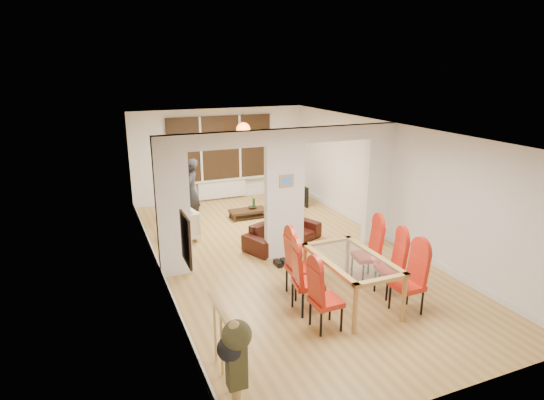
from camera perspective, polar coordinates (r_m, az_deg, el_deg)
floor at (r=9.41m, az=1.51°, el=-6.94°), size 5.00×9.00×0.01m
room_walls at (r=8.97m, az=1.58°, el=0.70°), size 5.00×9.00×2.60m
divider_wall at (r=8.97m, az=1.58°, el=0.70°), size 5.00×0.18×2.60m
bay_window_blinds at (r=13.00m, az=-6.48°, el=6.51°), size 3.00×0.08×1.80m
radiator at (r=13.23m, az=-6.27°, el=1.36°), size 1.40×0.08×0.50m
pendant_light at (r=11.92m, az=-3.62°, el=8.83°), size 0.36×0.36×0.36m
stair_newel at (r=5.81m, az=-6.21°, el=-17.04°), size 0.40×1.20×1.10m
wall_poster at (r=5.97m, az=-10.76°, el=-4.89°), size 0.04×0.52×0.67m
pillar_photo at (r=8.81m, az=1.85°, el=2.41°), size 0.30×0.03×0.25m
dining_table at (r=7.61m, az=9.86°, el=-9.87°), size 0.96×1.71×0.80m
dining_chair_la at (r=6.81m, az=6.84°, el=-11.92°), size 0.43×0.43×1.04m
dining_chair_lb at (r=7.22m, az=4.59°, el=-9.75°), size 0.52×0.52×1.12m
dining_chair_lc at (r=7.70m, az=3.69°, el=-8.05°), size 0.46×0.46×1.11m
dining_chair_ra at (r=7.47m, az=16.65°, el=-9.70°), size 0.44×0.44×1.07m
dining_chair_rb at (r=7.95m, az=14.66°, el=-8.00°), size 0.50×0.50×1.04m
dining_chair_rc at (r=8.32m, az=11.82°, el=-6.48°), size 0.51×0.51×1.09m
sofa at (r=9.86m, az=1.38°, el=-4.15°), size 1.94×1.36×0.53m
armchair at (r=10.28m, az=-11.64°, el=-3.16°), size 0.85×0.87×0.68m
person at (r=11.11m, az=-10.12°, el=0.98°), size 0.70×0.58×1.63m
television at (r=12.75m, az=3.14°, el=0.77°), size 0.99×0.16×0.57m
coffee_table at (r=11.62m, az=-3.04°, el=-1.73°), size 0.98×0.58×0.21m
bottle at (r=11.66m, az=-2.30°, el=-0.38°), size 0.07×0.07×0.28m
bowl at (r=11.67m, az=-2.49°, el=-0.95°), size 0.21×0.21×0.05m
shoes at (r=8.95m, az=1.14°, el=-7.88°), size 0.24×0.25×0.10m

